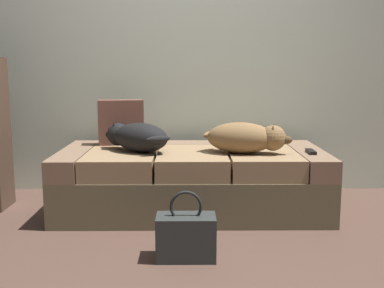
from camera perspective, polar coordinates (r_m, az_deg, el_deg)
name	(u,v)px	position (r m, az deg, el deg)	size (l,w,h in m)	color
ground_plane	(194,270)	(2.48, 0.21, -15.11)	(10.00, 10.00, 0.00)	#4F372E
back_wall	(191,21)	(3.97, -0.09, 14.70)	(6.40, 0.10, 2.80)	silver
couch	(192,180)	(3.39, -0.01, -4.43)	(1.87, 0.90, 0.44)	brown
dog_dark	(136,137)	(3.30, -6.78, 0.87)	(0.54, 0.46, 0.20)	black
dog_tan	(246,138)	(3.22, 6.61, 0.77)	(0.62, 0.36, 0.21)	brown
tv_remote	(311,152)	(3.31, 14.28, -0.91)	(0.04, 0.15, 0.02)	black
throw_pillow	(121,122)	(3.60, -8.64, 2.63)	(0.34, 0.12, 0.34)	brown
handbag	(186,236)	(2.57, -0.73, -11.15)	(0.32, 0.18, 0.38)	#2B302F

